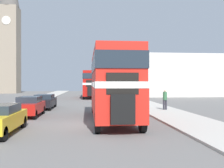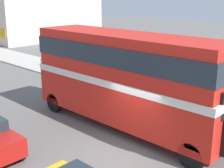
{
  "view_description": "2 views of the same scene",
  "coord_description": "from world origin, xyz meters",
  "px_view_note": "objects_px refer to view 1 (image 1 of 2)",
  "views": [
    {
      "loc": [
        0.4,
        -14.77,
        2.47
      ],
      "look_at": [
        2.01,
        1.62,
        2.39
      ],
      "focal_mm": 40.0,
      "sensor_mm": 36.0,
      "label": 1
    },
    {
      "loc": [
        -8.36,
        -7.49,
        6.11
      ],
      "look_at": [
        2.01,
        2.48,
        1.94
      ],
      "focal_mm": 50.0,
      "sensor_mm": 36.0,
      "label": 2
    }
  ],
  "objects_px": {
    "double_decker_bus": "(112,81)",
    "car_parked_mid": "(29,106)",
    "pedestrian_walking": "(165,98)",
    "church_tower": "(9,21)",
    "bus_distant": "(91,82)",
    "bicycle_on_pavement": "(139,99)",
    "car_parked_far": "(44,101)"
  },
  "relations": [
    {
      "from": "double_decker_bus",
      "to": "car_parked_mid",
      "type": "distance_m",
      "value": 6.6
    },
    {
      "from": "car_parked_mid",
      "to": "pedestrian_walking",
      "type": "xyz_separation_m",
      "value": [
        11.0,
        2.48,
        0.37
      ]
    },
    {
      "from": "car_parked_far",
      "to": "bus_distant",
      "type": "bearing_deg",
      "value": 75.01
    },
    {
      "from": "pedestrian_walking",
      "to": "bicycle_on_pavement",
      "type": "relative_size",
      "value": 1.01
    },
    {
      "from": "double_decker_bus",
      "to": "car_parked_far",
      "type": "relative_size",
      "value": 2.2
    },
    {
      "from": "double_decker_bus",
      "to": "bus_distant",
      "type": "distance_m",
      "value": 25.25
    },
    {
      "from": "bus_distant",
      "to": "church_tower",
      "type": "height_order",
      "value": "church_tower"
    },
    {
      "from": "bus_distant",
      "to": "bicycle_on_pavement",
      "type": "bearing_deg",
      "value": -64.87
    },
    {
      "from": "bicycle_on_pavement",
      "to": "church_tower",
      "type": "bearing_deg",
      "value": 127.67
    },
    {
      "from": "bus_distant",
      "to": "bicycle_on_pavement",
      "type": "distance_m",
      "value": 13.54
    },
    {
      "from": "bus_distant",
      "to": "bicycle_on_pavement",
      "type": "xyz_separation_m",
      "value": [
        5.68,
        -12.12,
        -2.06
      ]
    },
    {
      "from": "double_decker_bus",
      "to": "car_parked_mid",
      "type": "xyz_separation_m",
      "value": [
        -5.87,
        2.38,
        -1.86
      ]
    },
    {
      "from": "double_decker_bus",
      "to": "car_parked_far",
      "type": "height_order",
      "value": "double_decker_bus"
    },
    {
      "from": "car_parked_mid",
      "to": "church_tower",
      "type": "height_order",
      "value": "church_tower"
    },
    {
      "from": "bicycle_on_pavement",
      "to": "church_tower",
      "type": "distance_m",
      "value": 43.91
    },
    {
      "from": "pedestrian_walking",
      "to": "church_tower",
      "type": "relative_size",
      "value": 0.05
    },
    {
      "from": "church_tower",
      "to": "car_parked_far",
      "type": "bearing_deg",
      "value": -68.79
    },
    {
      "from": "car_parked_far",
      "to": "church_tower",
      "type": "bearing_deg",
      "value": 111.21
    },
    {
      "from": "double_decker_bus",
      "to": "bus_distant",
      "type": "xyz_separation_m",
      "value": [
        -1.08,
        25.22,
        -0.07
      ]
    },
    {
      "from": "bus_distant",
      "to": "pedestrian_walking",
      "type": "xyz_separation_m",
      "value": [
        6.22,
        -20.37,
        -1.42
      ]
    },
    {
      "from": "double_decker_bus",
      "to": "church_tower",
      "type": "height_order",
      "value": "church_tower"
    },
    {
      "from": "pedestrian_walking",
      "to": "bicycle_on_pavement",
      "type": "xyz_separation_m",
      "value": [
        -0.53,
        8.25,
        -0.64
      ]
    },
    {
      "from": "car_parked_mid",
      "to": "pedestrian_walking",
      "type": "bearing_deg",
      "value": 12.7
    },
    {
      "from": "pedestrian_walking",
      "to": "double_decker_bus",
      "type": "bearing_deg",
      "value": -136.6
    },
    {
      "from": "double_decker_bus",
      "to": "pedestrian_walking",
      "type": "distance_m",
      "value": 7.22
    },
    {
      "from": "double_decker_bus",
      "to": "car_parked_mid",
      "type": "bearing_deg",
      "value": 157.95
    },
    {
      "from": "car_parked_mid",
      "to": "bus_distant",
      "type": "bearing_deg",
      "value": 78.17
    },
    {
      "from": "double_decker_bus",
      "to": "bicycle_on_pavement",
      "type": "height_order",
      "value": "double_decker_bus"
    },
    {
      "from": "church_tower",
      "to": "bicycle_on_pavement",
      "type": "bearing_deg",
      "value": -52.33
    },
    {
      "from": "double_decker_bus",
      "to": "bicycle_on_pavement",
      "type": "relative_size",
      "value": 5.79
    },
    {
      "from": "bus_distant",
      "to": "church_tower",
      "type": "xyz_separation_m",
      "value": [
        -19.12,
        20.01,
        14.67
      ]
    },
    {
      "from": "double_decker_bus",
      "to": "car_parked_mid",
      "type": "relative_size",
      "value": 2.58
    }
  ]
}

